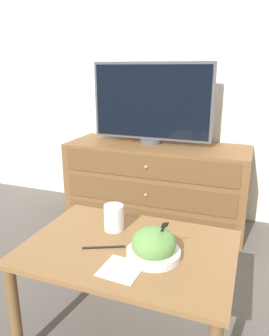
% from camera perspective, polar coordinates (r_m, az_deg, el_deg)
% --- Properties ---
extents(ground_plane, '(12.00, 12.00, 0.00)m').
position_cam_1_polar(ground_plane, '(2.85, 7.58, -7.17)').
color(ground_plane, '#56514C').
extents(wall_back, '(12.00, 0.05, 2.60)m').
position_cam_1_polar(wall_back, '(2.63, 8.88, 19.83)').
color(wall_back, white).
rests_on(wall_back, ground_plane).
extents(dresser, '(1.35, 0.50, 0.62)m').
position_cam_1_polar(dresser, '(2.52, 3.75, -2.80)').
color(dresser, brown).
rests_on(dresser, ground_plane).
extents(tv, '(0.90, 0.15, 0.59)m').
position_cam_1_polar(tv, '(2.44, 2.97, 11.29)').
color(tv, '#515156').
rests_on(tv, dresser).
extents(coffee_table, '(0.86, 0.60, 0.46)m').
position_cam_1_polar(coffee_table, '(1.43, -0.99, -15.77)').
color(coffee_table, olive).
rests_on(coffee_table, ground_plane).
extents(takeout_bowl, '(0.21, 0.21, 0.18)m').
position_cam_1_polar(takeout_bowl, '(1.30, 3.34, -13.40)').
color(takeout_bowl, silver).
rests_on(takeout_bowl, coffee_table).
extents(drink_cup, '(0.09, 0.09, 0.12)m').
position_cam_1_polar(drink_cup, '(1.50, -3.62, -8.85)').
color(drink_cup, '#9E6638').
rests_on(drink_cup, coffee_table).
extents(napkin, '(0.15, 0.15, 0.00)m').
position_cam_1_polar(napkin, '(1.25, -2.34, -17.21)').
color(napkin, silver).
rests_on(napkin, coffee_table).
extents(knife, '(0.16, 0.08, 0.01)m').
position_cam_1_polar(knife, '(1.38, -5.37, -13.58)').
color(knife, black).
rests_on(knife, coffee_table).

